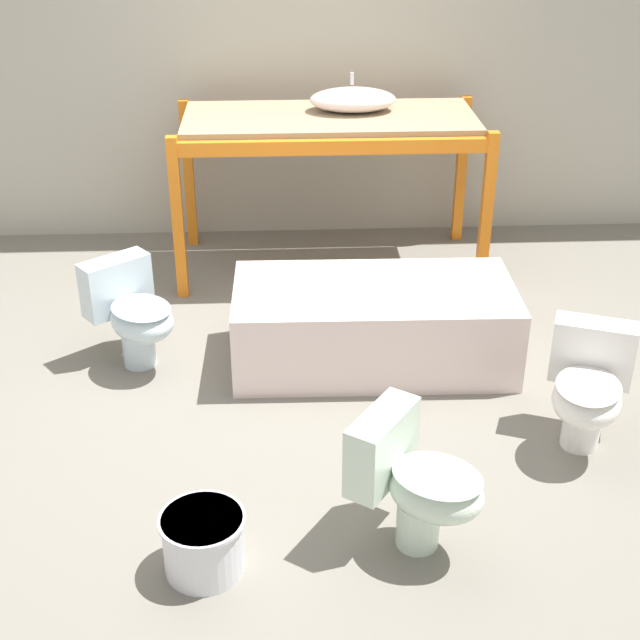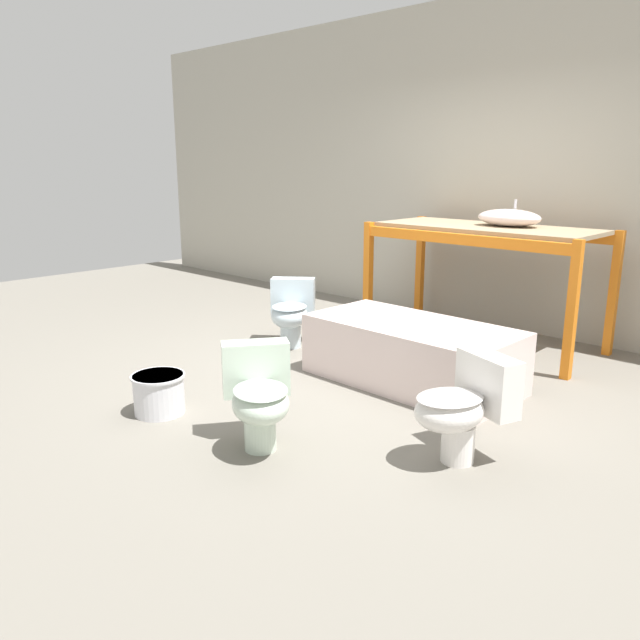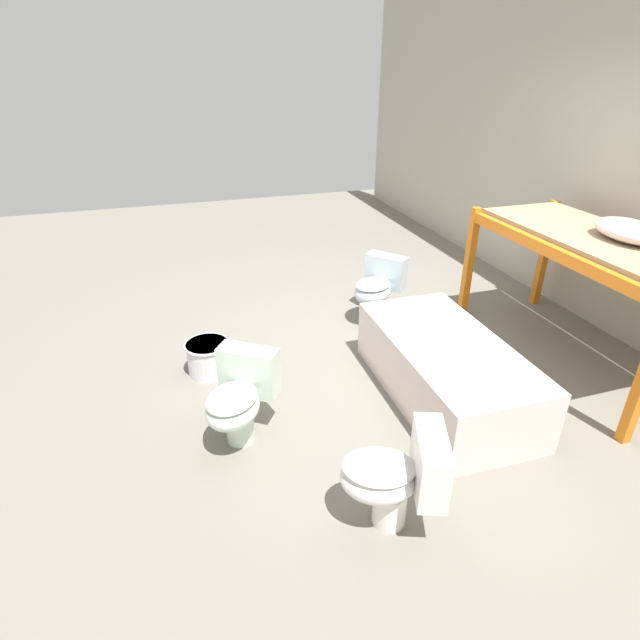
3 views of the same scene
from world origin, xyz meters
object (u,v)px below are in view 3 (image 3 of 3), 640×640
at_px(toilet_extra, 396,476).
at_px(bucket_white, 208,357).
at_px(sink_basin, 630,231).
at_px(toilet_near, 239,397).
at_px(bathtub_main, 446,365).
at_px(toilet_far, 377,287).

xyz_separation_m(toilet_extra, bucket_white, (-1.82, -0.79, -0.19)).
relative_size(sink_basin, toilet_near, 0.89).
height_order(sink_basin, bathtub_main, sink_basin).
bearing_deg(toilet_far, toilet_near, -87.13).
bearing_deg(toilet_near, bathtub_main, 35.73).
height_order(toilet_far, bucket_white, toilet_far).
xyz_separation_m(bathtub_main, toilet_extra, (0.96, -0.86, 0.06)).
distance_m(toilet_far, bucket_white, 1.77).
bearing_deg(bathtub_main, toilet_near, -88.34).
height_order(sink_basin, toilet_far, sink_basin).
bearing_deg(toilet_extra, bucket_white, -135.77).
bearing_deg(toilet_near, bucket_white, 132.72).
bearing_deg(toilet_near, sink_basin, 35.72).
relative_size(sink_basin, toilet_extra, 0.91).
xyz_separation_m(bathtub_main, toilet_far, (-1.36, 0.04, 0.06)).
xyz_separation_m(toilet_near, bucket_white, (-0.88, -0.12, -0.19)).
bearing_deg(toilet_extra, sink_basin, 133.83).
distance_m(sink_basin, toilet_near, 3.08).
bearing_deg(sink_basin, bucket_white, -105.38).
relative_size(bathtub_main, bucket_white, 4.48).
bearing_deg(bucket_white, toilet_far, 106.33).
height_order(bathtub_main, toilet_far, toilet_far).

